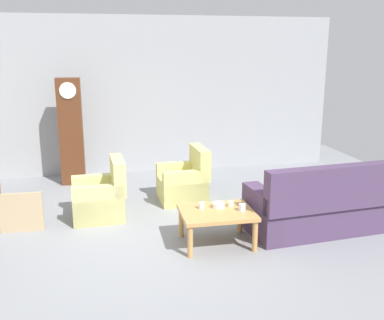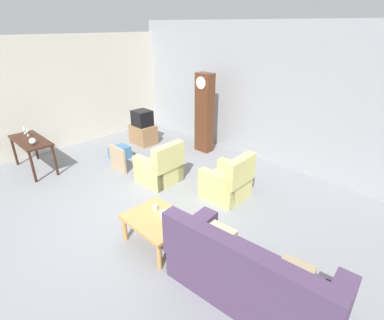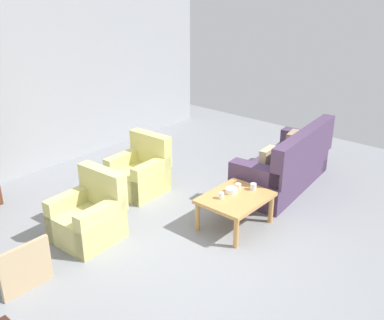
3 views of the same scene
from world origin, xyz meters
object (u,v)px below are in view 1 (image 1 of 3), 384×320
object	(u,v)px
cup_blue_rimmed	(242,207)
coffee_table_wood	(217,216)
couch_floral	(323,208)
bowl_white_stacked	(218,205)
cup_cream_tall	(231,204)
armchair_olive_near	(101,198)
framed_picture_leaning	(21,212)
cup_white_porcelain	(202,206)
grandfather_clock	(71,132)
armchair_olive_far	(185,183)

from	to	relation	value
cup_blue_rimmed	coffee_table_wood	bearing A→B (deg)	167.63
couch_floral	bowl_white_stacked	world-z (taller)	couch_floral
couch_floral	cup_cream_tall	world-z (taller)	couch_floral
couch_floral	armchair_olive_near	size ratio (longest dim) A/B	2.37
framed_picture_leaning	cup_blue_rimmed	bearing A→B (deg)	-18.95
coffee_table_wood	cup_white_porcelain	xyz separation A→B (m)	(-0.18, 0.11, 0.11)
framed_picture_leaning	couch_floral	bearing A→B (deg)	-11.01
bowl_white_stacked	grandfather_clock	bearing A→B (deg)	123.78
armchair_olive_near	armchair_olive_far	bearing A→B (deg)	20.78
couch_floral	coffee_table_wood	size ratio (longest dim) A/B	2.27
coffee_table_wood	bowl_white_stacked	distance (m)	0.16
grandfather_clock	couch_floral	bearing A→B (deg)	-40.51
coffee_table_wood	bowl_white_stacked	size ratio (longest dim) A/B	5.72
framed_picture_leaning	coffee_table_wood	bearing A→B (deg)	-19.74
armchair_olive_near	framed_picture_leaning	distance (m)	1.17
cup_white_porcelain	grandfather_clock	bearing A→B (deg)	120.71
cup_cream_tall	armchair_olive_near	bearing A→B (deg)	145.94
armchair_olive_far	cup_cream_tall	distance (m)	1.74
grandfather_clock	bowl_white_stacked	bearing A→B (deg)	-56.22
armchair_olive_far	coffee_table_wood	size ratio (longest dim) A/B	0.96
armchair_olive_far	grandfather_clock	distance (m)	2.49
cup_blue_rimmed	bowl_white_stacked	world-z (taller)	cup_blue_rimmed
coffee_table_wood	grandfather_clock	xyz separation A→B (m)	(-2.03, 3.22, 0.62)
couch_floral	coffee_table_wood	world-z (taller)	couch_floral
cup_white_porcelain	coffee_table_wood	bearing A→B (deg)	-30.38
framed_picture_leaning	cup_blue_rimmed	distance (m)	3.13
grandfather_clock	cup_cream_tall	size ratio (longest dim) A/B	23.15
cup_white_porcelain	armchair_olive_far	bearing A→B (deg)	87.25
couch_floral	grandfather_clock	size ratio (longest dim) A/B	1.07
couch_floral	cup_cream_tall	distance (m)	1.38
coffee_table_wood	armchair_olive_far	bearing A→B (deg)	93.23
armchair_olive_far	cup_cream_tall	world-z (taller)	armchair_olive_far
grandfather_clock	framed_picture_leaning	size ratio (longest dim) A/B	3.38
armchair_olive_near	cup_blue_rimmed	bearing A→B (deg)	-36.47
grandfather_clock	cup_blue_rimmed	distance (m)	4.08
coffee_table_wood	grandfather_clock	bearing A→B (deg)	122.26
coffee_table_wood	cup_white_porcelain	world-z (taller)	cup_white_porcelain
couch_floral	grandfather_clock	distance (m)	4.82
cup_blue_rimmed	bowl_white_stacked	bearing A→B (deg)	146.91
armchair_olive_near	grandfather_clock	distance (m)	2.13
armchair_olive_far	cup_white_porcelain	distance (m)	1.72
armchair_olive_near	cup_cream_tall	xyz separation A→B (m)	(1.73, -1.17, 0.20)
cup_white_porcelain	cup_cream_tall	xyz separation A→B (m)	(0.40, 0.01, -0.01)
cup_cream_tall	bowl_white_stacked	world-z (taller)	cup_cream_tall
armchair_olive_far	grandfather_clock	xyz separation A→B (m)	(-1.93, 1.40, 0.71)
couch_floral	armchair_olive_far	world-z (taller)	couch_floral
armchair_olive_near	cup_cream_tall	world-z (taller)	armchair_olive_near
grandfather_clock	cup_cream_tall	world-z (taller)	grandfather_clock
armchair_olive_far	bowl_white_stacked	bearing A→B (deg)	-84.93
cup_white_porcelain	framed_picture_leaning	bearing A→B (deg)	161.14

